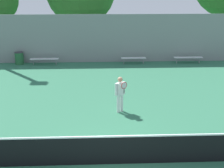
# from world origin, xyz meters

# --- Properties ---
(ground_plane) EXTENTS (100.00, 100.00, 0.00)m
(ground_plane) POSITION_xyz_m (0.00, 0.00, 0.00)
(ground_plane) COLOR #2D6B4C
(tennis_net) EXTENTS (12.27, 0.09, 1.00)m
(tennis_net) POSITION_xyz_m (0.00, 0.00, 0.51)
(tennis_net) COLOR black
(tennis_net) RESTS_ON ground_plane
(tennis_player) EXTENTS (0.53, 0.51, 1.63)m
(tennis_player) POSITION_xyz_m (0.61, 4.28, 0.92)
(tennis_player) COLOR silver
(tennis_player) RESTS_ON ground_plane
(bench_courtside_near) EXTENTS (2.01, 0.40, 0.45)m
(bench_courtside_near) POSITION_xyz_m (-4.17, 13.21, 0.41)
(bench_courtside_near) COLOR silver
(bench_courtside_near) RESTS_ON ground_plane
(bench_adjacent_court) EXTENTS (2.08, 0.40, 0.45)m
(bench_adjacent_court) POSITION_xyz_m (6.21, 13.21, 0.41)
(bench_adjacent_court) COLOR silver
(bench_adjacent_court) RESTS_ON ground_plane
(bench_by_gate) EXTENTS (1.77, 0.40, 0.45)m
(bench_by_gate) POSITION_xyz_m (2.21, 13.21, 0.40)
(bench_by_gate) COLOR silver
(bench_by_gate) RESTS_ON ground_plane
(trash_bin) EXTENTS (0.63, 0.63, 0.89)m
(trash_bin) POSITION_xyz_m (-6.00, 13.43, 0.44)
(trash_bin) COLOR #235B33
(trash_bin) RESTS_ON ground_plane
(back_fence) EXTENTS (25.88, 0.06, 3.48)m
(back_fence) POSITION_xyz_m (0.00, 13.88, 1.74)
(back_fence) COLOR gray
(back_fence) RESTS_ON ground_plane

